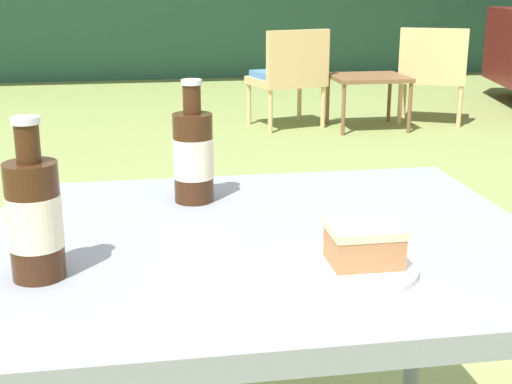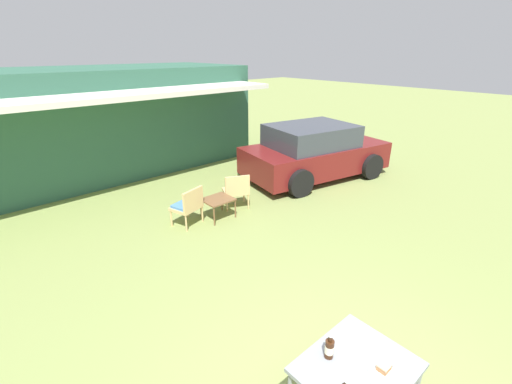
% 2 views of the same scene
% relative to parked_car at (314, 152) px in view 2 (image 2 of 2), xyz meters
% --- Properties ---
extents(cabin_building, '(10.76, 4.70, 2.76)m').
position_rel_parked_car_xyz_m(cabin_building, '(-5.26, 4.55, 0.71)').
color(cabin_building, '#2D5B47').
rests_on(cabin_building, ground_plane).
extents(parked_car, '(4.09, 2.56, 1.42)m').
position_rel_parked_car_xyz_m(parked_car, '(0.00, 0.00, 0.00)').
color(parked_car, maroon).
rests_on(parked_car, ground_plane).
extents(wicker_chair_cushioned, '(0.63, 0.57, 0.77)m').
position_rel_parked_car_xyz_m(wicker_chair_cushioned, '(-3.97, -0.16, -0.26)').
color(wicker_chair_cushioned, tan).
rests_on(wicker_chair_cushioned, ground_plane).
extents(wicker_chair_plain, '(0.66, 0.63, 0.77)m').
position_rel_parked_car_xyz_m(wicker_chair_plain, '(-2.79, -0.17, -0.25)').
color(wicker_chair_plain, tan).
rests_on(wicker_chair_plain, ground_plane).
extents(garden_side_table, '(0.58, 0.51, 0.42)m').
position_rel_parked_car_xyz_m(garden_side_table, '(-3.36, -0.29, -0.31)').
color(garden_side_table, brown).
rests_on(garden_side_table, ground_plane).
extents(patio_table, '(0.97, 0.80, 0.72)m').
position_rel_parked_car_xyz_m(patio_table, '(-4.94, -4.52, -0.03)').
color(patio_table, gray).
rests_on(patio_table, ground_plane).
extents(cake_on_plate, '(0.22, 0.22, 0.07)m').
position_rel_parked_car_xyz_m(cake_on_plate, '(-4.83, -4.69, 0.06)').
color(cake_on_plate, white).
rests_on(cake_on_plate, patio_table).
extents(cola_bottle_near, '(0.08, 0.08, 0.25)m').
position_rel_parked_car_xyz_m(cola_bottle_near, '(-5.05, -4.29, 0.13)').
color(cola_bottle_near, '#381E0F').
rests_on(cola_bottle_near, patio_table).
extents(fork, '(0.17, 0.04, 0.01)m').
position_rel_parked_car_xyz_m(fork, '(-4.91, -4.69, 0.04)').
color(fork, silver).
rests_on(fork, patio_table).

